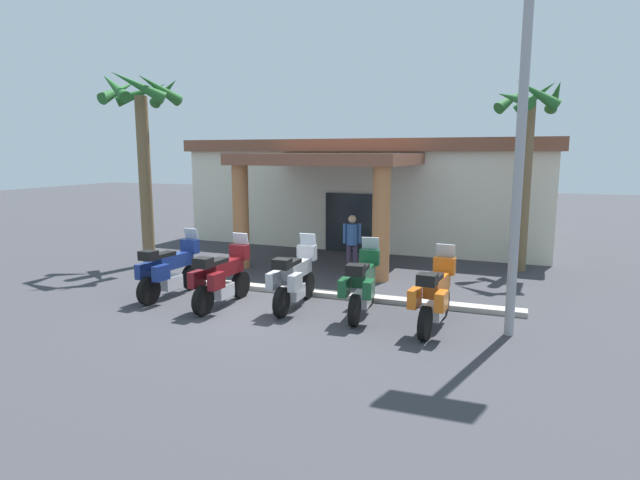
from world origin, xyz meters
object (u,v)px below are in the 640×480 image
(motel_building, at_px, (373,190))
(motorcycle_green, at_px, (362,284))
(motorcycle_blue, at_px, (170,269))
(palm_tree_roadside, at_px, (142,125))
(palm_tree_near_portico, at_px, (529,131))
(pedestrian, at_px, (352,240))
(motorcycle_orange, at_px, (435,295))
(motorcycle_silver, at_px, (295,278))
(motorcycle_maroon, at_px, (222,277))
(roadside_sign, at_px, (526,58))

(motel_building, bearing_deg, motorcycle_green, -74.56)
(motorcycle_blue, height_order, palm_tree_roadside, palm_tree_roadside)
(palm_tree_roadside, bearing_deg, motel_building, 53.21)
(motel_building, height_order, motorcycle_green, motel_building)
(motorcycle_green, xyz_separation_m, palm_tree_near_portico, (3.28, 5.93, 3.46))
(motorcycle_green, height_order, pedestrian, pedestrian)
(motel_building, relative_size, motorcycle_orange, 6.36)
(motorcycle_blue, bearing_deg, motorcycle_silver, -80.55)
(motorcycle_orange, relative_size, pedestrian, 1.28)
(motorcycle_maroon, xyz_separation_m, motorcycle_green, (3.22, 0.47, 0.00))
(motorcycle_maroon, xyz_separation_m, palm_tree_roadside, (-4.57, 3.19, 3.66))
(motorcycle_silver, bearing_deg, motorcycle_green, -91.46)
(motel_building, relative_size, roadside_sign, 1.78)
(motorcycle_maroon, bearing_deg, palm_tree_roadside, 57.97)
(motorcycle_silver, bearing_deg, motorcycle_maroon, 106.48)
(motel_building, distance_m, motorcycle_silver, 10.07)
(palm_tree_near_portico, bearing_deg, motorcycle_green, -118.97)
(pedestrian, relative_size, palm_tree_roadside, 0.29)
(motorcycle_silver, bearing_deg, roadside_sign, -93.52)
(motorcycle_green, bearing_deg, motorcycle_maroon, 94.45)
(motel_building, xyz_separation_m, motorcycle_blue, (-2.46, -10.19, -1.35))
(motorcycle_silver, relative_size, roadside_sign, 0.28)
(motorcycle_maroon, distance_m, palm_tree_near_portico, 9.76)
(pedestrian, distance_m, palm_tree_roadside, 7.31)
(motorcycle_green, xyz_separation_m, pedestrian, (-1.39, 3.81, 0.31))
(motorcycle_silver, xyz_separation_m, motorcycle_orange, (3.22, -0.36, 0.00))
(motorcycle_maroon, relative_size, pedestrian, 1.28)
(roadside_sign, bearing_deg, palm_tree_roadside, 164.82)
(palm_tree_roadside, height_order, palm_tree_near_portico, palm_tree_roadside)
(pedestrian, bearing_deg, roadside_sign, 28.41)
(motorcycle_maroon, xyz_separation_m, motorcycle_silver, (1.61, 0.49, 0.00))
(motorcycle_silver, distance_m, palm_tree_near_portico, 8.41)
(palm_tree_roadside, distance_m, roadside_sign, 11.26)
(motel_building, xyz_separation_m, motorcycle_green, (2.37, -9.97, -1.35))
(motorcycle_silver, bearing_deg, pedestrian, -3.85)
(motel_building, bearing_deg, motorcycle_orange, -66.82)
(motorcycle_blue, xyz_separation_m, motorcycle_maroon, (1.61, -0.25, 0.00))
(motorcycle_blue, height_order, motorcycle_silver, same)
(motorcycle_orange, height_order, palm_tree_near_portico, palm_tree_near_portico)
(motorcycle_blue, bearing_deg, motorcycle_orange, -85.89)
(motorcycle_maroon, bearing_deg, roadside_sign, -84.80)
(motorcycle_green, distance_m, motorcycle_orange, 1.65)
(motorcycle_orange, distance_m, palm_tree_near_portico, 7.35)
(motorcycle_silver, relative_size, motorcycle_green, 1.00)
(motorcycle_blue, xyz_separation_m, motorcycle_silver, (3.22, 0.24, 0.00))
(palm_tree_roadside, bearing_deg, motorcycle_blue, -44.79)
(motorcycle_green, bearing_deg, pedestrian, 16.28)
(motel_building, xyz_separation_m, pedestrian, (0.98, -6.16, -1.05))
(motorcycle_silver, distance_m, palm_tree_roadside, 7.67)
(motorcycle_blue, relative_size, palm_tree_roadside, 0.37)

